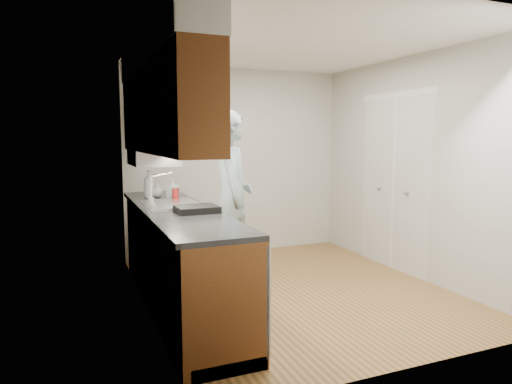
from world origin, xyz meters
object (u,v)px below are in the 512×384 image
Objects in this scene: soap_bottle_a at (149,184)px; soda_can at (175,194)px; dish_rack at (197,209)px; person at (231,189)px; soap_bottle_b at (172,188)px; steel_can at (177,193)px; soap_bottle_c at (157,189)px.

soap_bottle_a is 2.43× the size of soda_can.
soda_can is 0.34× the size of dish_rack.
soap_bottle_a is 0.36m from soda_can.
soap_bottle_b is (-0.52, 0.42, -0.02)m from person.
soda_can is 0.08m from steel_can.
soap_bottle_b reaches higher than dish_rack.
soap_bottle_b is at bearing 88.26° from soda_can.
soap_bottle_b is 0.18m from soda_can.
soda_can is at bearing -91.74° from soap_bottle_b.
steel_can is (0.03, 0.07, -0.00)m from soda_can.
soap_bottle_c is at bearing 113.92° from soda_can.
soap_bottle_a is 1.40× the size of soap_bottle_b.
steel_can is at bearing 69.77° from person.
person reaches higher than soda_can.
dish_rack is at bearing 150.66° from person.
person is at bearing -32.55° from steel_can.
person is at bearing 47.04° from dish_rack.
soap_bottle_a reaches higher than soap_bottle_b.
person reaches higher than soap_bottle_b.
person reaches higher than dish_rack.
dish_rack is at bearing -91.74° from steel_can.
soap_bottle_a is 0.12m from soap_bottle_c.
soap_bottle_b is 1.27× the size of soap_bottle_c.
soap_bottle_c is 0.34m from soda_can.
steel_can is at bearing 86.97° from dish_rack.
soap_bottle_c is at bearing 95.84° from dish_rack.
steel_can is (0.17, -0.24, -0.02)m from soap_bottle_c.
steel_can reaches higher than dish_rack.
person reaches higher than soap_bottle_c.
soap_bottle_a reaches higher than soda_can.
dish_rack is at bearing -90.01° from soap_bottle_b.
dish_rack is at bearing -89.64° from soda_can.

